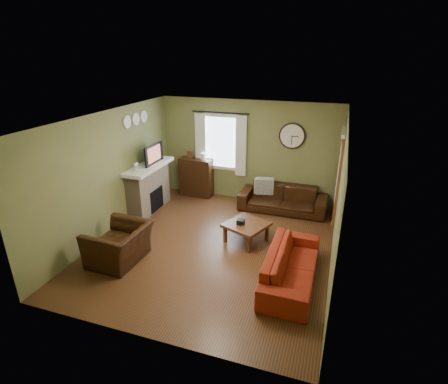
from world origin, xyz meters
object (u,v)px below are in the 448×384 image
(armchair, at_px, (119,244))
(coffee_table, at_px, (246,232))
(sofa_brown, at_px, (282,199))
(sofa_red, at_px, (291,266))
(bookshelf, at_px, (196,177))

(armchair, distance_m, coffee_table, 2.53)
(sofa_brown, bearing_deg, sofa_red, -77.12)
(sofa_brown, relative_size, armchair, 1.95)
(sofa_brown, xyz_separation_m, armchair, (-2.50, -3.21, 0.04))
(sofa_red, distance_m, armchair, 3.17)
(coffee_table, bearing_deg, sofa_red, -44.04)
(armchair, bearing_deg, bookshelf, 179.84)
(sofa_brown, bearing_deg, bookshelf, 174.58)
(sofa_brown, xyz_separation_m, coffee_table, (-0.44, -1.76, -0.10))
(bookshelf, height_order, sofa_red, bookshelf)
(bookshelf, height_order, coffee_table, bookshelf)
(bookshelf, xyz_separation_m, sofa_brown, (2.39, -0.23, -0.21))
(bookshelf, xyz_separation_m, sofa_red, (3.03, -3.04, -0.22))
(sofa_red, height_order, armchair, armchair)
(sofa_red, bearing_deg, coffee_table, 45.96)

